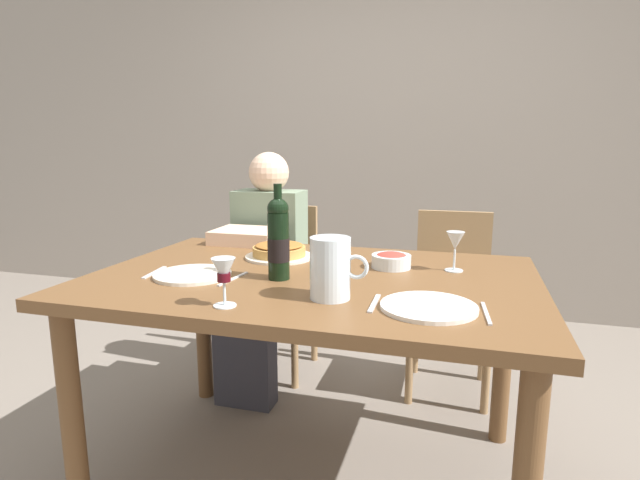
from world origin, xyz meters
TOP-DOWN VIEW (x-y plane):
  - ground_plane at (0.00, 0.00)m, footprint 8.00×8.00m
  - back_wall at (0.00, 2.07)m, footprint 8.00×0.10m
  - dining_table at (0.00, 0.00)m, footprint 1.50×1.00m
  - wine_bottle at (-0.09, -0.08)m, footprint 0.07×0.07m
  - water_pitcher at (0.13, -0.24)m, footprint 0.17×0.12m
  - baked_tart at (-0.20, 0.21)m, footprint 0.27×0.27m
  - salad_bowl at (0.24, 0.18)m, footprint 0.14×0.14m
  - wine_glass_left_diner at (0.46, 0.19)m, footprint 0.06×0.06m
  - wine_glass_right_diner at (-0.14, -0.39)m, footprint 0.07×0.07m
  - dinner_plate_left_setting at (0.41, -0.26)m, footprint 0.26×0.26m
  - dinner_plate_right_setting at (-0.39, -0.13)m, footprint 0.26×0.26m
  - fork_left_setting at (0.26, -0.26)m, footprint 0.02×0.16m
  - knife_left_setting at (0.56, -0.26)m, footprint 0.02×0.18m
  - knife_right_setting at (-0.24, -0.13)m, footprint 0.03×0.18m
  - spoon_right_setting at (-0.54, -0.13)m, footprint 0.03×0.16m
  - chair_left at (-0.45, 0.86)m, footprint 0.40×0.40m
  - diner_left at (-0.45, 0.63)m, footprint 0.34×0.50m
  - chair_right at (0.45, 0.87)m, footprint 0.41×0.41m

SIDE VIEW (x-z plane):
  - ground_plane at x=0.00m, z-range 0.00..0.00m
  - chair_left at x=-0.45m, z-range 0.06..0.93m
  - chair_right at x=0.45m, z-range 0.06..0.93m
  - diner_left at x=-0.45m, z-range 0.04..1.20m
  - dining_table at x=0.00m, z-range 0.29..1.05m
  - fork_left_setting at x=0.26m, z-range 0.76..0.76m
  - knife_left_setting at x=0.56m, z-range 0.76..0.76m
  - knife_right_setting at x=-0.24m, z-range 0.76..0.76m
  - spoon_right_setting at x=-0.54m, z-range 0.76..0.76m
  - dinner_plate_left_setting at x=0.41m, z-range 0.76..0.77m
  - dinner_plate_right_setting at x=-0.39m, z-range 0.76..0.77m
  - baked_tart at x=-0.20m, z-range 0.76..0.82m
  - salad_bowl at x=0.24m, z-range 0.76..0.82m
  - water_pitcher at x=0.13m, z-range 0.75..0.93m
  - wine_glass_right_diner at x=-0.14m, z-range 0.79..0.92m
  - wine_glass_left_diner at x=0.46m, z-range 0.79..0.93m
  - wine_bottle at x=-0.09m, z-range 0.74..1.05m
  - back_wall at x=0.00m, z-range 0.00..2.80m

